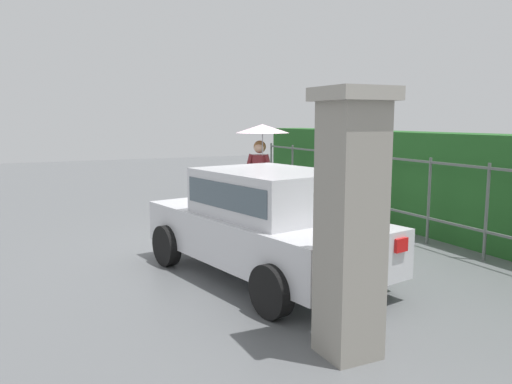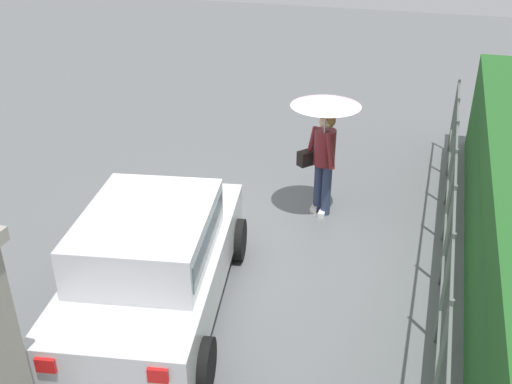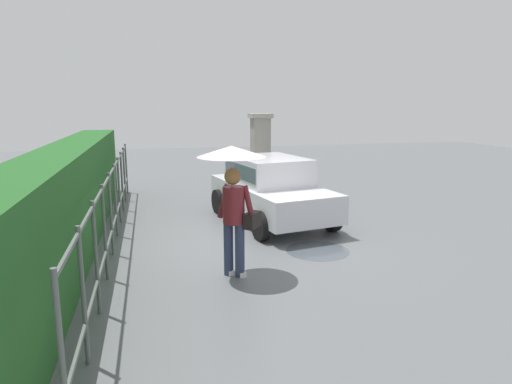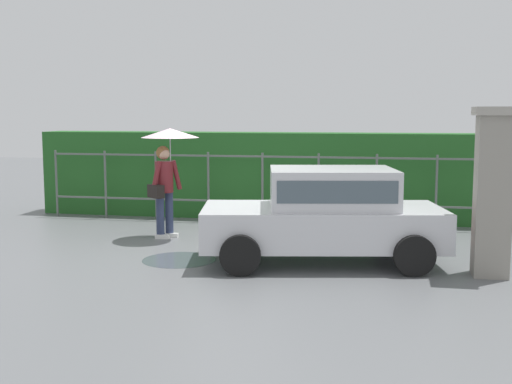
% 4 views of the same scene
% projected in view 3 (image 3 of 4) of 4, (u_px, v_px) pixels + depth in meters
% --- Properties ---
extents(ground_plane, '(40.00, 40.00, 0.00)m').
position_uv_depth(ground_plane, '(256.00, 245.00, 8.64)').
color(ground_plane, slate).
extents(car, '(3.95, 2.41, 1.48)m').
position_uv_depth(car, '(270.00, 187.00, 10.28)').
color(car, silver).
rests_on(car, ground).
extents(pedestrian, '(1.07, 1.07, 2.05)m').
position_uv_depth(pedestrian, '(233.00, 180.00, 6.87)').
color(pedestrian, '#2D3856').
rests_on(pedestrian, ground).
extents(gate_pillar, '(0.60, 0.60, 2.42)m').
position_uv_depth(gate_pillar, '(260.00, 156.00, 12.56)').
color(gate_pillar, gray).
rests_on(gate_pillar, ground).
extents(fence_section, '(10.73, 0.05, 1.50)m').
position_uv_depth(fence_section, '(113.00, 203.00, 8.49)').
color(fence_section, '#59605B').
rests_on(fence_section, ground).
extents(hedge_row, '(11.68, 0.90, 1.90)m').
position_uv_depth(hedge_row, '(69.00, 199.00, 8.29)').
color(hedge_row, '#235B23').
rests_on(hedge_row, ground).
extents(puddle_near, '(1.18, 1.18, 0.00)m').
position_uv_depth(puddle_near, '(318.00, 251.00, 8.30)').
color(puddle_near, '#4C545B').
rests_on(puddle_near, ground).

